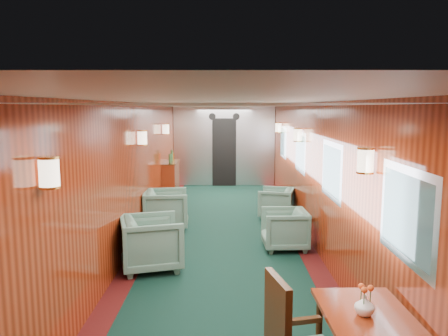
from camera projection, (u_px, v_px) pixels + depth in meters
name	position (u px, v px, depth m)	size (l,w,h in m)	color
room	(224.00, 150.00, 6.99)	(12.00, 12.10, 2.40)	black
bulkhead	(224.00, 146.00, 12.91)	(2.98, 0.17, 2.39)	silver
windows_right	(313.00, 160.00, 7.26)	(0.02, 8.60, 0.80)	silver
wall_sconces	(224.00, 138.00, 7.53)	(2.97, 7.97, 0.25)	#FFEBC6
dining_table	(367.00, 327.00, 3.43)	(0.70, 0.98, 0.72)	maroon
credenza	(171.00, 180.00, 10.96)	(0.34, 1.09, 1.25)	maroon
flower_vase	(365.00, 305.00, 3.37)	(0.15, 0.15, 0.16)	white
armchair_left_near	(152.00, 243.00, 6.28)	(0.82, 0.85, 0.77)	#1F493E
armchair_left_far	(166.00, 209.00, 8.35)	(0.81, 0.83, 0.76)	#1F493E
armchair_right_near	(284.00, 229.00, 7.18)	(0.71, 0.73, 0.66)	#1F493E
armchair_right_far	(276.00, 203.00, 9.20)	(0.68, 0.70, 0.64)	#1F493E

